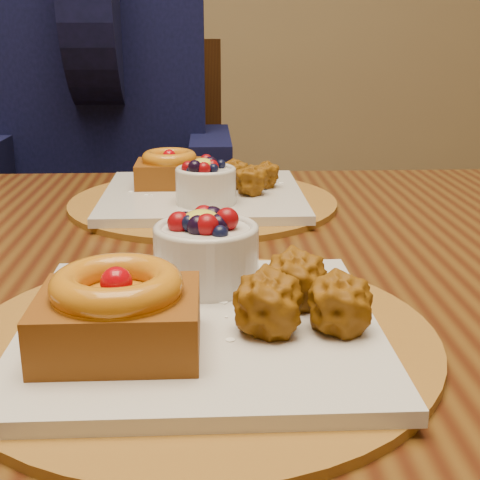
% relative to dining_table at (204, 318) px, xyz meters
% --- Properties ---
extents(dining_table, '(1.60, 0.90, 0.76)m').
position_rel_dining_table_xyz_m(dining_table, '(0.00, 0.00, 0.00)').
color(dining_table, '#361709').
rests_on(dining_table, ground).
extents(place_setting_near, '(0.38, 0.38, 0.09)m').
position_rel_dining_table_xyz_m(place_setting_near, '(-0.00, -0.21, 0.10)').
color(place_setting_near, brown).
rests_on(place_setting_near, dining_table).
extents(place_setting_far, '(0.38, 0.38, 0.08)m').
position_rel_dining_table_xyz_m(place_setting_far, '(-0.00, 0.22, 0.10)').
color(place_setting_far, brown).
rests_on(place_setting_far, dining_table).
extents(chair_far, '(0.62, 0.62, 0.97)m').
position_rel_dining_table_xyz_m(chair_far, '(-0.12, 0.83, -0.14)').
color(chair_far, black).
rests_on(chair_far, ground).
extents(diner, '(0.51, 0.49, 0.83)m').
position_rel_dining_table_xyz_m(diner, '(-0.20, 0.72, 0.20)').
color(diner, black).
rests_on(diner, ground).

